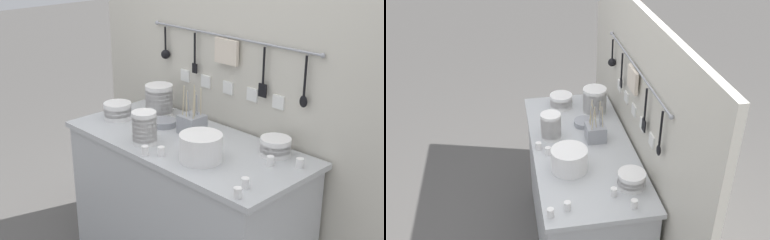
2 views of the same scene
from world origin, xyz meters
The scene contains 15 objects.
counter centered at (0.00, 0.00, 0.42)m, with size 1.37×0.62×0.85m.
back_wall centered at (0.00, 0.34, 0.85)m, with size 2.17×0.09×1.69m.
bowl_stack_back_corner centered at (-0.52, -0.06, 0.89)m, with size 0.16×0.16×0.10m.
bowl_stack_wide_centre centered at (-0.40, 0.16, 0.94)m, with size 0.16×0.16×0.18m.
bowl_stack_tall_left centered at (-0.12, -0.18, 0.93)m, with size 0.13×0.13×0.17m.
bowl_stack_nested_right centered at (0.44, 0.19, 0.89)m, with size 0.15×0.15×0.09m.
plate_stack centered at (0.22, -0.12, 0.91)m, with size 0.21×0.21×0.13m.
steel_mixing_bowl centered at (-0.24, 0.06, 0.86)m, with size 0.14×0.14×0.03m.
cutlery_caddy centered at (-0.05, 0.10, 0.90)m, with size 0.12×0.12×0.26m.
cup_back_left centered at (-0.01, -0.27, 0.87)m, with size 0.04×0.04×0.05m.
cup_front_right centered at (0.49, 0.08, 0.87)m, with size 0.04×0.04×0.05m.
cup_mid_row centered at (0.56, -0.18, 0.87)m, with size 0.04×0.04×0.05m.
cup_back_right centered at (0.60, -0.27, 0.87)m, with size 0.04×0.04×0.05m.
cup_edge_far centered at (0.60, 0.16, 0.87)m, with size 0.04×0.04×0.05m.
cup_by_caddy centered at (0.05, -0.22, 0.87)m, with size 0.04×0.04×0.05m.
Camera 2 is at (2.28, -0.43, 2.39)m, focal length 42.00 mm.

